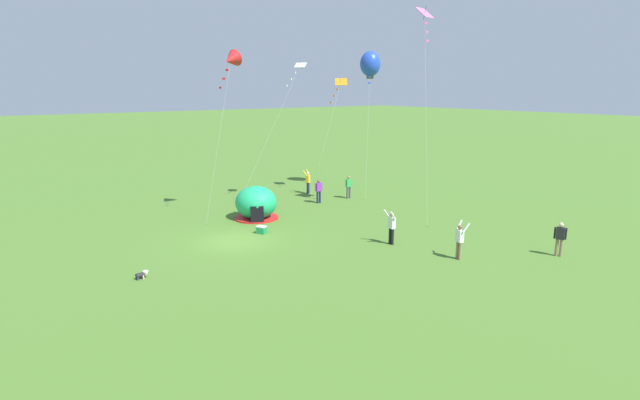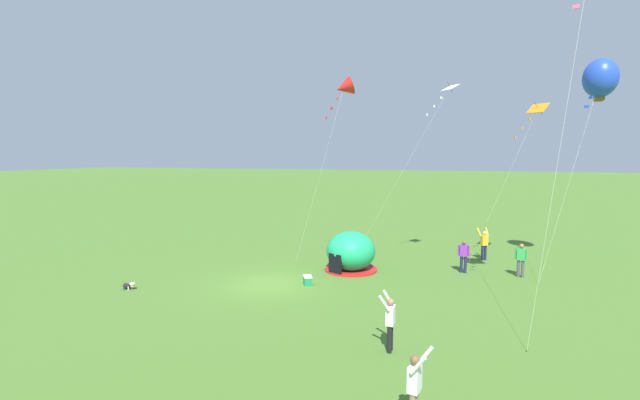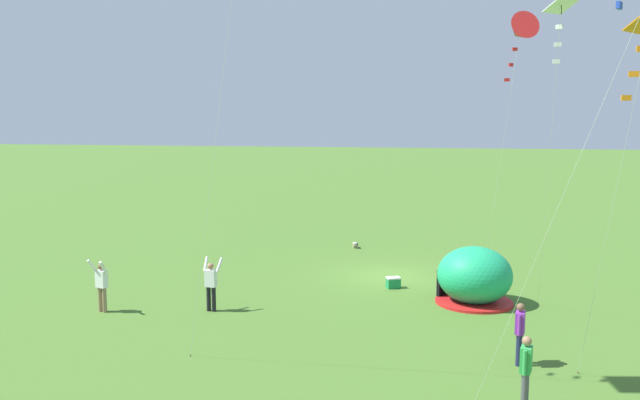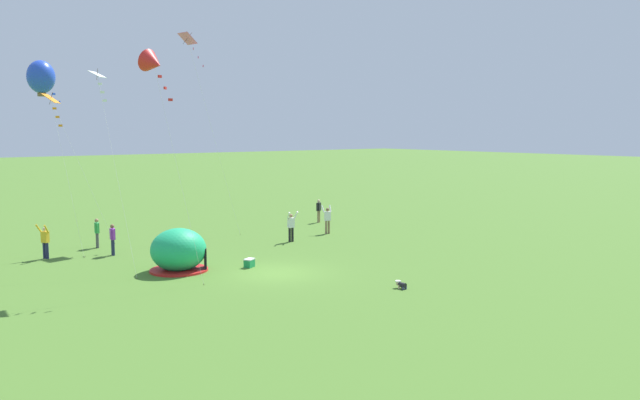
{
  "view_description": "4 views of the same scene",
  "coord_description": "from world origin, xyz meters",
  "px_view_note": "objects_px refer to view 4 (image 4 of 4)",
  "views": [
    {
      "loc": [
        23.78,
        -11.52,
        8.19
      ],
      "look_at": [
        3.56,
        3.14,
        2.53
      ],
      "focal_mm": 28.0,
      "sensor_mm": 36.0,
      "label": 1
    },
    {
      "loc": [
        18.38,
        8.04,
        6.19
      ],
      "look_at": [
        -0.83,
        2.37,
        4.04
      ],
      "focal_mm": 24.0,
      "sensor_mm": 36.0,
      "label": 2
    },
    {
      "loc": [
        -3.4,
        26.22,
        6.52
      ],
      "look_at": [
        1.93,
        4.61,
        3.81
      ],
      "focal_mm": 35.0,
      "sensor_mm": 36.0,
      "label": 3
    },
    {
      "loc": [
        -16.37,
        -24.5,
        6.81
      ],
      "look_at": [
        3.31,
        0.91,
        3.22
      ],
      "focal_mm": 35.0,
      "sensor_mm": 36.0,
      "label": 4
    }
  ],
  "objects_px": {
    "cooler_box": "(249,263)",
    "person_near_tent": "(113,238)",
    "kite_pink": "(190,44)",
    "kite_blue": "(41,77)",
    "person_center_field": "(319,210)",
    "person_flying_kite": "(45,240)",
    "kite_white": "(99,83)",
    "kite_red": "(154,63)",
    "person_far_back": "(291,226)",
    "person_with_toddler": "(327,219)",
    "person_watching_sky": "(97,231)",
    "toddler_crawling": "(401,284)",
    "kite_orange": "(53,104)",
    "popup_tent": "(179,251)"
  },
  "relations": [
    {
      "from": "cooler_box",
      "to": "kite_blue",
      "type": "bearing_deg",
      "value": 114.39
    },
    {
      "from": "person_flying_kite",
      "to": "kite_orange",
      "type": "height_order",
      "value": "kite_orange"
    },
    {
      "from": "kite_orange",
      "to": "person_center_field",
      "type": "bearing_deg",
      "value": -1.62
    },
    {
      "from": "popup_tent",
      "to": "kite_red",
      "type": "height_order",
      "value": "kite_red"
    },
    {
      "from": "person_near_tent",
      "to": "kite_white",
      "type": "xyz_separation_m",
      "value": [
        -0.82,
        -1.25,
        8.27
      ]
    },
    {
      "from": "kite_pink",
      "to": "kite_red",
      "type": "bearing_deg",
      "value": -124.02
    },
    {
      "from": "person_center_field",
      "to": "person_far_back",
      "type": "distance_m",
      "value": 8.27
    },
    {
      "from": "kite_white",
      "to": "kite_red",
      "type": "xyz_separation_m",
      "value": [
        0.7,
        -5.26,
        0.58
      ]
    },
    {
      "from": "person_center_field",
      "to": "person_watching_sky",
      "type": "bearing_deg",
      "value": -179.73
    },
    {
      "from": "popup_tent",
      "to": "kite_red",
      "type": "xyz_separation_m",
      "value": [
        -1.31,
        -0.74,
        8.82
      ]
    },
    {
      "from": "person_center_field",
      "to": "person_flying_kite",
      "type": "xyz_separation_m",
      "value": [
        -19.6,
        -1.57,
        0.03
      ]
    },
    {
      "from": "person_near_tent",
      "to": "person_flying_kite",
      "type": "xyz_separation_m",
      "value": [
        -3.18,
        1.25,
        0.03
      ]
    },
    {
      "from": "cooler_box",
      "to": "toddler_crawling",
      "type": "xyz_separation_m",
      "value": [
        2.98,
        -7.66,
        -0.04
      ]
    },
    {
      "from": "toddler_crawling",
      "to": "kite_orange",
      "type": "distance_m",
      "value": 21.94
    },
    {
      "from": "person_with_toddler",
      "to": "person_near_tent",
      "type": "relative_size",
      "value": 1.1
    },
    {
      "from": "popup_tent",
      "to": "person_far_back",
      "type": "xyz_separation_m",
      "value": [
        8.94,
        3.22,
        0.0
      ]
    },
    {
      "from": "popup_tent",
      "to": "toddler_crawling",
      "type": "relative_size",
      "value": 5.11
    },
    {
      "from": "kite_orange",
      "to": "person_flying_kite",
      "type": "bearing_deg",
      "value": -121.0
    },
    {
      "from": "kite_pink",
      "to": "kite_blue",
      "type": "bearing_deg",
      "value": 160.26
    },
    {
      "from": "kite_pink",
      "to": "person_flying_kite",
      "type": "bearing_deg",
      "value": -168.16
    },
    {
      "from": "person_watching_sky",
      "to": "person_with_toddler",
      "type": "bearing_deg",
      "value": -17.29
    },
    {
      "from": "person_watching_sky",
      "to": "kite_pink",
      "type": "distance_m",
      "value": 12.99
    },
    {
      "from": "popup_tent",
      "to": "person_center_field",
      "type": "distance_m",
      "value": 17.48
    },
    {
      "from": "person_with_toddler",
      "to": "person_far_back",
      "type": "relative_size",
      "value": 1.0
    },
    {
      "from": "kite_pink",
      "to": "kite_red",
      "type": "distance_m",
      "value": 12.05
    },
    {
      "from": "cooler_box",
      "to": "person_far_back",
      "type": "height_order",
      "value": "person_far_back"
    },
    {
      "from": "kite_white",
      "to": "kite_red",
      "type": "relative_size",
      "value": 0.95
    },
    {
      "from": "person_center_field",
      "to": "kite_white",
      "type": "height_order",
      "value": "kite_white"
    },
    {
      "from": "popup_tent",
      "to": "person_far_back",
      "type": "bearing_deg",
      "value": 19.78
    },
    {
      "from": "kite_white",
      "to": "popup_tent",
      "type": "bearing_deg",
      "value": -65.95
    },
    {
      "from": "person_flying_kite",
      "to": "kite_blue",
      "type": "bearing_deg",
      "value": 73.98
    },
    {
      "from": "kite_red",
      "to": "person_with_toddler",
      "type": "bearing_deg",
      "value": 19.66
    },
    {
      "from": "kite_red",
      "to": "person_watching_sky",
      "type": "bearing_deg",
      "value": 88.98
    },
    {
      "from": "popup_tent",
      "to": "person_watching_sky",
      "type": "xyz_separation_m",
      "value": [
        -1.15,
        8.51,
        -0.03
      ]
    },
    {
      "from": "person_center_field",
      "to": "kite_orange",
      "type": "relative_size",
      "value": 0.19
    },
    {
      "from": "kite_orange",
      "to": "kite_white",
      "type": "relative_size",
      "value": 0.9
    },
    {
      "from": "cooler_box",
      "to": "person_near_tent",
      "type": "distance_m",
      "value": 8.42
    },
    {
      "from": "person_far_back",
      "to": "kite_pink",
      "type": "relative_size",
      "value": 0.15
    },
    {
      "from": "toddler_crawling",
      "to": "person_with_toddler",
      "type": "xyz_separation_m",
      "value": [
        6.49,
        13.3,
        0.82
      ]
    },
    {
      "from": "person_center_field",
      "to": "cooler_box",
      "type": "bearing_deg",
      "value": -140.43
    },
    {
      "from": "person_flying_kite",
      "to": "kite_blue",
      "type": "relative_size",
      "value": 0.17
    },
    {
      "from": "popup_tent",
      "to": "person_near_tent",
      "type": "xyz_separation_m",
      "value": [
        -1.2,
        5.77,
        -0.03
      ]
    },
    {
      "from": "kite_pink",
      "to": "kite_orange",
      "type": "bearing_deg",
      "value": 179.58
    },
    {
      "from": "person_center_field",
      "to": "kite_red",
      "type": "relative_size",
      "value": 0.16
    },
    {
      "from": "kite_orange",
      "to": "kite_white",
      "type": "height_order",
      "value": "kite_white"
    },
    {
      "from": "person_with_toddler",
      "to": "kite_red",
      "type": "xyz_separation_m",
      "value": [
        -13.91,
        -4.97,
        8.82
      ]
    },
    {
      "from": "person_center_field",
      "to": "person_far_back",
      "type": "bearing_deg",
      "value": -139.46
    },
    {
      "from": "person_center_field",
      "to": "person_flying_kite",
      "type": "height_order",
      "value": "person_flying_kite"
    },
    {
      "from": "cooler_box",
      "to": "kite_pink",
      "type": "height_order",
      "value": "kite_pink"
    },
    {
      "from": "person_watching_sky",
      "to": "kite_red",
      "type": "distance_m",
      "value": 12.8
    }
  ]
}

